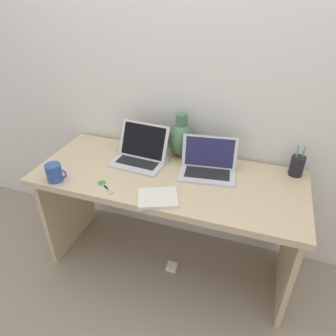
% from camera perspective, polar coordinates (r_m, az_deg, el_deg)
% --- Properties ---
extents(ground_plane, '(6.00, 6.00, 0.00)m').
position_cam_1_polar(ground_plane, '(2.29, -0.00, -16.73)').
color(ground_plane, gray).
extents(back_wall, '(4.40, 0.04, 2.40)m').
position_cam_1_polar(back_wall, '(1.93, 3.59, 16.20)').
color(back_wall, silver).
rests_on(back_wall, ground).
extents(desk, '(1.58, 0.64, 0.73)m').
position_cam_1_polar(desk, '(1.90, -0.00, -5.13)').
color(desk, '#D1B78C').
rests_on(desk, ground).
extents(laptop_left, '(0.34, 0.27, 0.23)m').
position_cam_1_polar(laptop_left, '(1.93, -5.01, 2.94)').
color(laptop_left, silver).
rests_on(laptop_left, desk).
extents(laptop_right, '(0.35, 0.26, 0.21)m').
position_cam_1_polar(laptop_right, '(1.83, 7.46, 0.74)').
color(laptop_right, silver).
rests_on(laptop_right, desk).
extents(green_vase, '(0.17, 0.17, 0.28)m').
position_cam_1_polar(green_vase, '(1.97, 2.46, 5.48)').
color(green_vase, '#47704C').
rests_on(green_vase, desk).
extents(notebook_stack, '(0.26, 0.24, 0.02)m').
position_cam_1_polar(notebook_stack, '(1.62, -1.90, -5.55)').
color(notebook_stack, silver).
rests_on(notebook_stack, desk).
extents(coffee_mug, '(0.13, 0.09, 0.10)m').
position_cam_1_polar(coffee_mug, '(1.85, -20.28, -0.81)').
color(coffee_mug, '#335199').
rests_on(coffee_mug, desk).
extents(pen_cup, '(0.08, 0.08, 0.19)m').
position_cam_1_polar(pen_cup, '(1.93, 22.74, 0.40)').
color(pen_cup, black).
rests_on(pen_cup, desk).
extents(scissors, '(0.14, 0.11, 0.01)m').
position_cam_1_polar(scissors, '(1.76, -11.80, -3.10)').
color(scissors, '#B7B7BC').
rests_on(scissors, desk).
extents(power_brick, '(0.07, 0.07, 0.03)m').
position_cam_1_polar(power_brick, '(2.24, 0.73, -17.81)').
color(power_brick, white).
rests_on(power_brick, ground).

